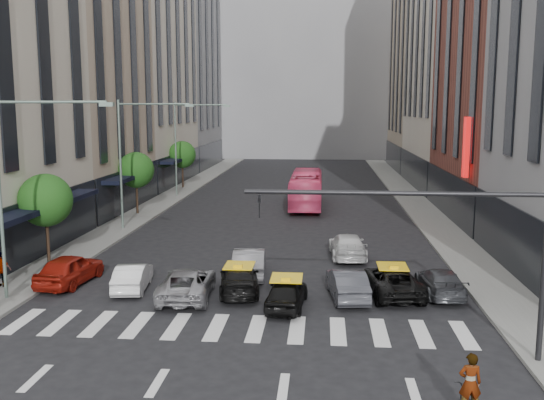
% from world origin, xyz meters
% --- Properties ---
extents(ground, '(160.00, 160.00, 0.00)m').
position_xyz_m(ground, '(0.00, 0.00, 0.00)').
color(ground, black).
rests_on(ground, ground).
extents(sidewalk_left, '(3.00, 96.00, 0.15)m').
position_xyz_m(sidewalk_left, '(-11.50, 30.00, 0.07)').
color(sidewalk_left, slate).
rests_on(sidewalk_left, ground).
extents(sidewalk_right, '(3.00, 96.00, 0.15)m').
position_xyz_m(sidewalk_right, '(11.50, 30.00, 0.07)').
color(sidewalk_right, slate).
rests_on(sidewalk_right, ground).
extents(building_left_b, '(8.00, 16.00, 24.00)m').
position_xyz_m(building_left_b, '(-17.00, 28.00, 12.00)').
color(building_left_b, tan).
rests_on(building_left_b, ground).
extents(building_left_c, '(8.00, 20.00, 36.00)m').
position_xyz_m(building_left_c, '(-17.00, 46.00, 18.00)').
color(building_left_c, beige).
rests_on(building_left_c, ground).
extents(building_left_d, '(8.00, 18.00, 30.00)m').
position_xyz_m(building_left_d, '(-17.00, 65.00, 15.00)').
color(building_left_d, gray).
rests_on(building_left_d, ground).
extents(building_right_b, '(8.00, 18.00, 26.00)m').
position_xyz_m(building_right_b, '(17.00, 27.00, 13.00)').
color(building_right_b, brown).
rests_on(building_right_b, ground).
extents(building_right_d, '(8.00, 18.00, 28.00)m').
position_xyz_m(building_right_d, '(17.00, 65.00, 14.00)').
color(building_right_d, tan).
rests_on(building_right_d, ground).
extents(building_far, '(30.00, 10.00, 36.00)m').
position_xyz_m(building_far, '(0.00, 85.00, 18.00)').
color(building_far, gray).
rests_on(building_far, ground).
extents(tree_near, '(2.88, 2.88, 4.95)m').
position_xyz_m(tree_near, '(-11.80, 10.00, 3.65)').
color(tree_near, black).
rests_on(tree_near, sidewalk_left).
extents(tree_mid, '(2.88, 2.88, 4.95)m').
position_xyz_m(tree_mid, '(-11.80, 26.00, 3.65)').
color(tree_mid, black).
rests_on(tree_mid, sidewalk_left).
extents(tree_far, '(2.88, 2.88, 4.95)m').
position_xyz_m(tree_far, '(-11.80, 42.00, 3.65)').
color(tree_far, black).
rests_on(tree_far, sidewalk_left).
extents(streetlamp_near, '(5.38, 0.25, 9.00)m').
position_xyz_m(streetlamp_near, '(-10.04, 4.00, 5.90)').
color(streetlamp_near, gray).
rests_on(streetlamp_near, sidewalk_left).
extents(streetlamp_mid, '(5.38, 0.25, 9.00)m').
position_xyz_m(streetlamp_mid, '(-10.04, 20.00, 5.90)').
color(streetlamp_mid, gray).
rests_on(streetlamp_mid, sidewalk_left).
extents(streetlamp_far, '(5.38, 0.25, 9.00)m').
position_xyz_m(streetlamp_far, '(-10.04, 36.00, 5.90)').
color(streetlamp_far, gray).
rests_on(streetlamp_far, sidewalk_left).
extents(traffic_signal, '(10.10, 0.20, 6.00)m').
position_xyz_m(traffic_signal, '(7.69, -1.00, 4.47)').
color(traffic_signal, black).
rests_on(traffic_signal, ground).
extents(liberty_sign, '(0.30, 0.70, 4.00)m').
position_xyz_m(liberty_sign, '(12.60, 20.00, 6.00)').
color(liberty_sign, red).
rests_on(liberty_sign, ground).
extents(car_red, '(2.26, 4.64, 1.52)m').
position_xyz_m(car_red, '(-9.20, 6.73, 0.76)').
color(car_red, maroon).
rests_on(car_red, ground).
extents(car_white_front, '(1.83, 4.03, 1.28)m').
position_xyz_m(car_white_front, '(-5.84, 6.12, 0.64)').
color(car_white_front, white).
rests_on(car_white_front, ground).
extents(car_silver, '(2.58, 5.05, 1.37)m').
position_xyz_m(car_silver, '(-2.99, 5.13, 0.68)').
color(car_silver, '#939297').
rests_on(car_silver, ground).
extents(taxi_left, '(2.41, 4.69, 1.30)m').
position_xyz_m(taxi_left, '(-0.70, 6.03, 0.65)').
color(taxi_left, black).
rests_on(taxi_left, ground).
extents(taxi_center, '(1.87, 3.99, 1.32)m').
position_xyz_m(taxi_center, '(1.63, 4.06, 0.66)').
color(taxi_center, black).
rests_on(taxi_center, ground).
extents(car_grey_mid, '(1.99, 4.34, 1.38)m').
position_xyz_m(car_grey_mid, '(4.30, 5.67, 0.69)').
color(car_grey_mid, '#3D3E44').
rests_on(car_grey_mid, ground).
extents(taxi_right, '(2.79, 5.06, 1.34)m').
position_xyz_m(taxi_right, '(6.39, 6.33, 0.67)').
color(taxi_right, black).
rests_on(taxi_right, ground).
extents(car_grey_curb, '(1.92, 4.35, 1.24)m').
position_xyz_m(car_grey_curb, '(8.62, 6.54, 0.62)').
color(car_grey_curb, '#37393D').
rests_on(car_grey_curb, ground).
extents(car_row2_left, '(1.92, 4.65, 1.50)m').
position_xyz_m(car_row2_left, '(-0.57, 8.88, 0.75)').
color(car_row2_left, gray).
rests_on(car_row2_left, ground).
extents(car_row2_right, '(2.21, 4.91, 1.40)m').
position_xyz_m(car_row2_right, '(4.61, 13.27, 0.70)').
color(car_row2_right, silver).
rests_on(car_row2_right, ground).
extents(bus, '(2.65, 11.17, 3.11)m').
position_xyz_m(bus, '(1.70, 31.17, 1.55)').
color(bus, '#F8497B').
rests_on(bus, ground).
extents(rider, '(0.64, 0.44, 1.73)m').
position_xyz_m(rider, '(7.26, -5.06, 1.80)').
color(rider, gray).
rests_on(rider, motorcycle).
extents(pedestrian_far, '(1.01, 0.46, 1.69)m').
position_xyz_m(pedestrian_far, '(-12.09, 5.58, 1.00)').
color(pedestrian_far, gray).
rests_on(pedestrian_far, sidewalk_left).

